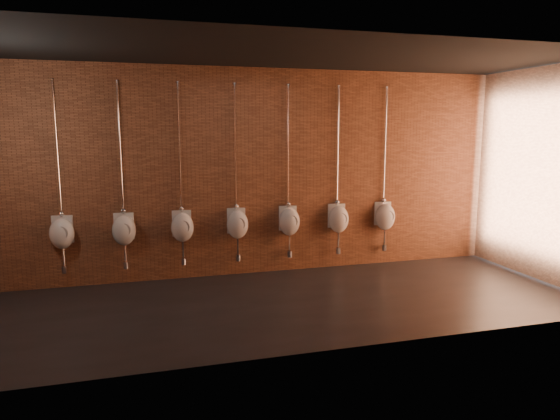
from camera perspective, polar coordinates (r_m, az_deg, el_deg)
The scene contains 9 objects.
ground at distance 6.67m, azimuth -1.20°, elevation -10.73°, with size 8.50×8.50×0.00m, color black.
room_shell at distance 6.27m, azimuth -1.27°, elevation 6.81°, with size 8.54×3.04×3.22m.
urinal_0 at distance 7.67m, azimuth -23.66°, elevation -2.31°, with size 0.37×0.33×2.71m.
urinal_1 at distance 7.60m, azimuth -17.41°, elevation -2.06°, with size 0.37×0.33×2.71m.
urinal_2 at distance 7.61m, azimuth -11.10°, elevation -1.79°, with size 0.37×0.33×2.71m.
urinal_3 at distance 7.72m, azimuth -4.90°, elevation -1.49°, with size 0.37×0.33×2.71m.
urinal_4 at distance 7.91m, azimuth 1.07°, elevation -1.20°, with size 0.37×0.33×2.71m.
urinal_5 at distance 8.19m, azimuth 6.69°, elevation -0.90°, with size 0.37×0.33×2.71m.
urinal_6 at distance 8.54m, azimuth 11.90°, elevation -0.63°, with size 0.37×0.33×2.71m.
Camera 1 is at (-1.55, -6.07, 2.28)m, focal length 32.00 mm.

